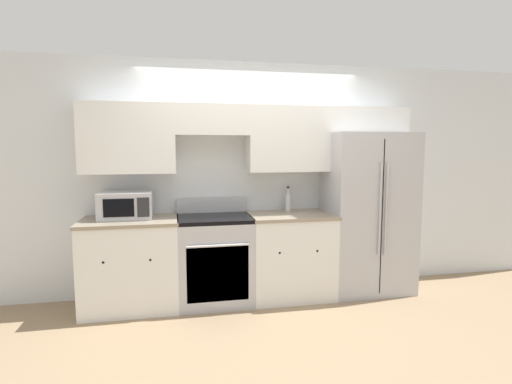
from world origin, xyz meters
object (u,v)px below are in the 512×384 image
(microwave, at_px, (126,205))
(bottle, at_px, (288,201))
(refrigerator, at_px, (366,212))
(oven_range, at_px, (215,259))

(microwave, bearing_deg, bottle, 4.93)
(microwave, xyz_separation_m, bottle, (1.77, 0.15, -0.03))
(refrigerator, distance_m, microwave, 2.66)
(oven_range, height_order, refrigerator, refrigerator)
(oven_range, relative_size, bottle, 3.87)
(oven_range, bearing_deg, microwave, 175.70)
(microwave, relative_size, bottle, 1.88)
(oven_range, height_order, bottle, bottle)
(bottle, bearing_deg, microwave, -175.07)
(microwave, height_order, bottle, bottle)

